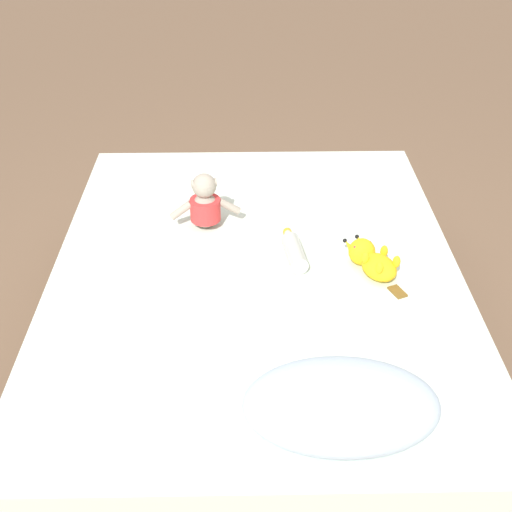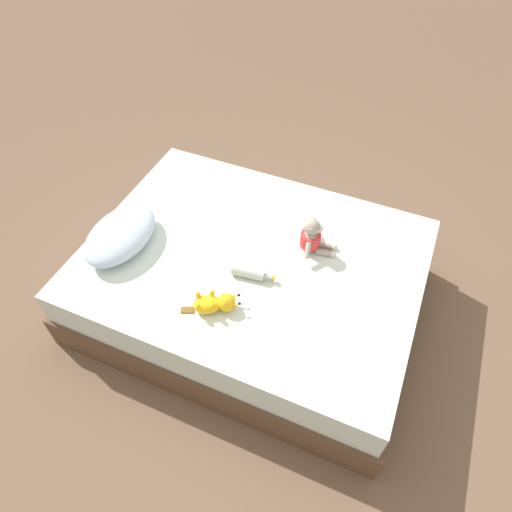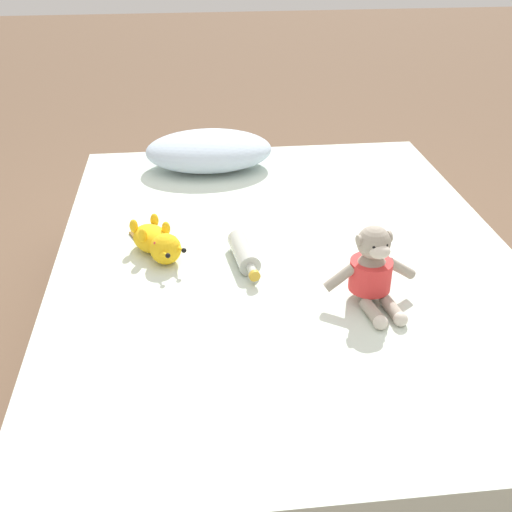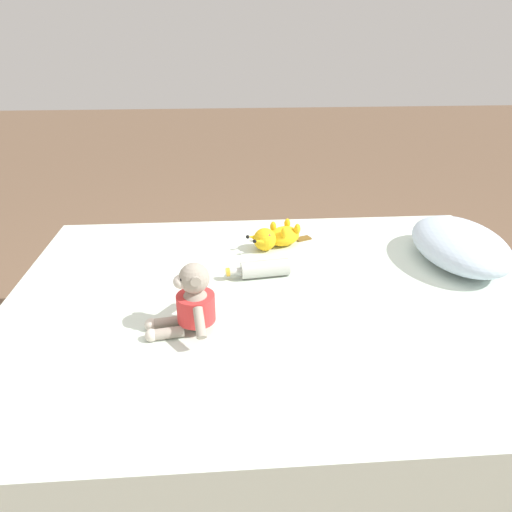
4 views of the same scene
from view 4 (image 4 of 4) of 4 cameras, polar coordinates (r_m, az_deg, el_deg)
name	(u,v)px [view 4 (image 4 of 4)]	position (r m, az deg, el deg)	size (l,w,h in m)	color
ground_plane	(277,397)	(2.02, 2.62, -16.74)	(16.00, 16.00, 0.00)	brown
bed	(279,350)	(1.86, 2.77, -11.28)	(1.55, 2.04, 0.49)	brown
pillow	(460,245)	(2.10, 23.47, 1.28)	(0.54, 0.36, 0.16)	silver
plush_monkey	(192,304)	(1.50, -7.74, -5.73)	(0.29, 0.24, 0.24)	#9E9384
plush_yellow_creature	(276,237)	(2.08, 2.43, 2.32)	(0.21, 0.31, 0.10)	yellow
glass_bottle	(263,269)	(1.83, 0.90, -1.56)	(0.09, 0.25, 0.07)	#B7BCB2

